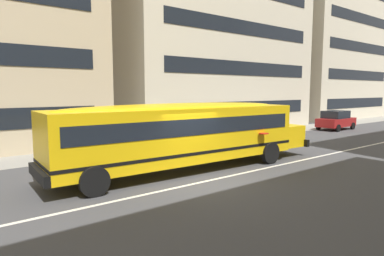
% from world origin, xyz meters
% --- Properties ---
extents(ground_plane, '(400.00, 400.00, 0.00)m').
position_xyz_m(ground_plane, '(0.00, 0.00, 0.00)').
color(ground_plane, '#424244').
extents(sidewalk_far, '(120.00, 3.00, 0.01)m').
position_xyz_m(sidewalk_far, '(0.00, 8.11, 0.01)').
color(sidewalk_far, gray).
rests_on(sidewalk_far, ground_plane).
extents(lane_centreline, '(110.00, 0.16, 0.01)m').
position_xyz_m(lane_centreline, '(0.00, 0.00, 0.00)').
color(lane_centreline, silver).
rests_on(lane_centreline, ground_plane).
extents(school_bus, '(12.74, 3.31, 2.83)m').
position_xyz_m(school_bus, '(0.65, 1.87, 1.68)').
color(school_bus, yellow).
rests_on(school_bus, ground_plane).
extents(parked_car_red_past_driveway, '(3.96, 1.99, 1.64)m').
position_xyz_m(parked_car_red_past_driveway, '(19.52, 5.61, 0.84)').
color(parked_car_red_past_driveway, maroon).
rests_on(parked_car_red_past_driveway, ground_plane).
extents(apartment_block_far_centre, '(18.53, 10.82, 16.50)m').
position_xyz_m(apartment_block_far_centre, '(12.42, 15.00, 8.25)').
color(apartment_block_far_centre, beige).
rests_on(apartment_block_far_centre, ground_plane).
extents(apartment_block_far_right, '(15.67, 14.02, 16.50)m').
position_xyz_m(apartment_block_far_right, '(31.53, 16.60, 8.25)').
color(apartment_block_far_right, beige).
rests_on(apartment_block_far_right, ground_plane).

